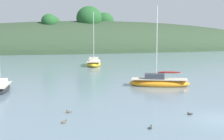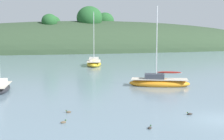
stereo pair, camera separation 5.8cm
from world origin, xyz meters
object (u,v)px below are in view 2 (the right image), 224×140
sailboat_teal_outer (94,63)px  sailboat_black_sloop (159,82)px  duck_lead (189,114)px  duck_straggler (150,128)px  duck_trailing (64,122)px  duck_lone_left (68,112)px  sailboat_cream_ketch (0,88)px

sailboat_teal_outer → sailboat_black_sloop: 25.06m
duck_lead → duck_straggler: (-3.97, -2.05, 0.00)m
duck_lead → duck_trailing: same height
sailboat_teal_outer → duck_straggler: (-8.94, -39.06, -0.38)m
duck_straggler → duck_lone_left: (-3.41, 5.43, 0.00)m
sailboat_black_sloop → duck_straggler: bearing=-120.3°
sailboat_black_sloop → duck_lone_left: sailboat_black_sloop is taller
duck_lead → sailboat_black_sloop: bearing=70.6°
sailboat_teal_outer → duck_lead: (-4.97, -37.01, -0.38)m
sailboat_cream_ketch → duck_straggler: bearing=-65.4°
sailboat_cream_ketch → sailboat_black_sloop: bearing=-8.5°
sailboat_black_sloop → duck_straggler: sailboat_black_sloop is taller
sailboat_teal_outer → duck_straggler: 40.07m
duck_lead → duck_straggler: 4.47m
duck_trailing → duck_lone_left: (0.88, 2.53, 0.00)m
sailboat_teal_outer → duck_straggler: size_ratio=25.95×
duck_lone_left → sailboat_cream_ketch: bearing=110.5°
duck_lead → duck_lone_left: size_ratio=0.99×
duck_trailing → sailboat_cream_ketch: bearing=103.4°
sailboat_black_sloop → sailboat_cream_ketch: bearing=171.5°
sailboat_cream_ketch → sailboat_black_sloop: (15.68, -2.33, 0.05)m
duck_lone_left → duck_lead: bearing=-24.6°
sailboat_black_sloop → duck_lone_left: (-11.59, -8.58, -0.34)m
duck_lead → duck_straggler: bearing=-152.7°
duck_lead → duck_trailing: 8.30m
sailboat_teal_outer → sailboat_black_sloop: size_ratio=1.14×
sailboat_teal_outer → sailboat_cream_ketch: sailboat_teal_outer is taller
duck_lead → duck_trailing: bearing=174.1°
sailboat_cream_ketch → duck_trailing: size_ratio=16.11×
sailboat_black_sloop → duck_lone_left: size_ratio=20.00×
sailboat_black_sloop → duck_lone_left: bearing=-143.5°
sailboat_cream_ketch → duck_lone_left: size_ratio=15.97×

